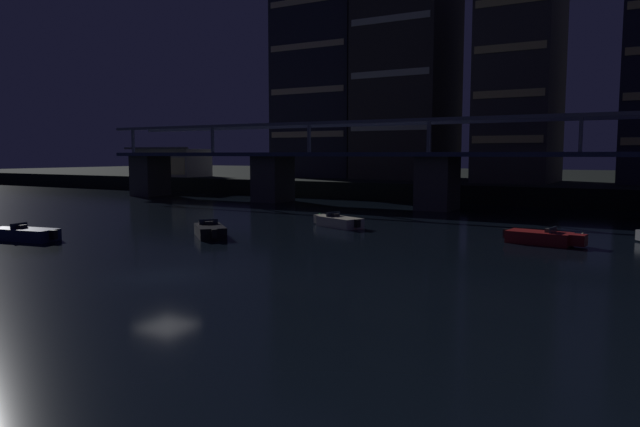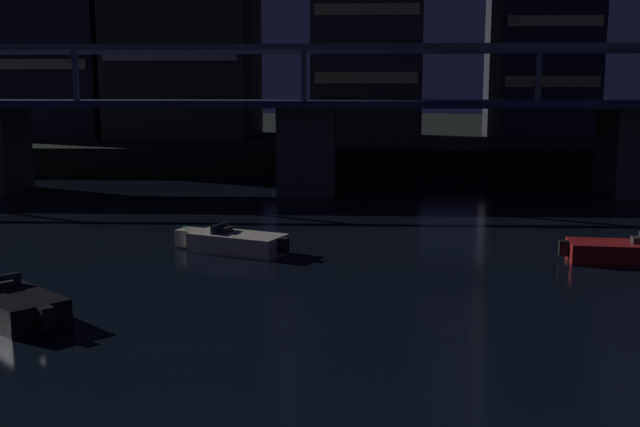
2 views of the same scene
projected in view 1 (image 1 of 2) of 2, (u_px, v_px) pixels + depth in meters
name	position (u px, v px, depth m)	size (l,w,h in m)	color
ground_plane	(166.00, 276.00, 27.95)	(400.00, 400.00, 0.00)	black
far_riverbank	(528.00, 181.00, 102.56)	(240.00, 80.00, 2.20)	black
river_bridge	(438.00, 171.00, 61.00)	(89.49, 6.40, 9.38)	#4C4944
tower_west_low	(323.00, 71.00, 93.10)	(13.96, 10.56, 33.75)	#282833
tower_west_tall	(408.00, 52.00, 85.47)	(12.55, 13.53, 37.07)	#38332D
tower_central	(521.00, 76.00, 74.97)	(9.06, 13.58, 27.44)	#423D38
waterfront_pavilion	(172.00, 163.00, 95.92)	(12.40, 7.40, 4.70)	#B2AD9E
speedboat_near_left	(338.00, 222.00, 46.81)	(5.05, 3.17, 1.16)	beige
speedboat_near_center	(543.00, 238.00, 37.87)	(5.23, 2.25, 1.16)	maroon
speedboat_near_right	(210.00, 231.00, 41.43)	(4.52, 4.24, 1.16)	black
speedboat_mid_left	(26.00, 234.00, 39.50)	(5.23, 2.44, 1.16)	#19234C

